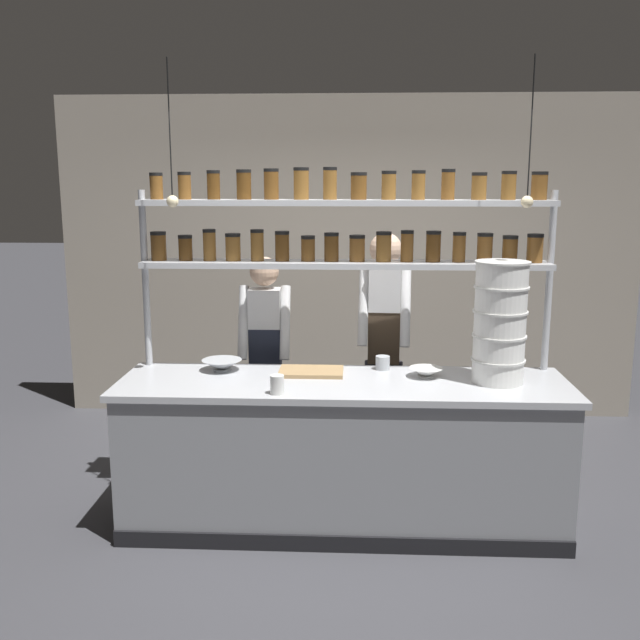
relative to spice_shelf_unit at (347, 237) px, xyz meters
name	(u,v)px	position (x,y,z in m)	size (l,w,h in m)	color
ground_plane	(342,522)	(-0.01, -0.33, -1.76)	(40.00, 40.00, 0.00)	#3D3D42
back_wall	(348,259)	(-0.01, 1.89, -0.34)	(5.12, 0.12, 2.84)	#9E9384
prep_counter	(343,453)	(-0.01, -0.33, -1.30)	(2.72, 0.76, 0.92)	gray
spice_shelf_unit	(347,237)	(0.00, 0.00, 0.00)	(2.60, 0.28, 2.19)	#B7BABF
chef_left	(265,354)	(-0.57, 0.37, -0.85)	(0.36, 0.28, 1.59)	black
chef_center	(384,337)	(0.26, 0.43, -0.74)	(0.37, 0.31, 1.76)	black
container_stack	(500,322)	(0.91, -0.31, -0.48)	(0.32, 0.32, 0.73)	white
cutting_board	(311,372)	(-0.21, -0.17, -0.83)	(0.40, 0.26, 0.02)	#A88456
prep_bowl_near_left	(426,373)	(0.50, -0.22, -0.81)	(0.21, 0.21, 0.06)	silver
prep_bowl_center_front	(222,365)	(-0.79, -0.12, -0.81)	(0.25, 0.25, 0.07)	#B2B7BC
serving_cup_front	(383,363)	(0.24, -0.05, -0.80)	(0.09, 0.09, 0.09)	#B2B7BC
serving_cup_by_board	(277,385)	(-0.38, -0.62, -0.79)	(0.08, 0.08, 0.11)	silver
pendant_light_row	(348,192)	(0.01, -0.33, 0.28)	(2.11, 0.07, 0.83)	black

